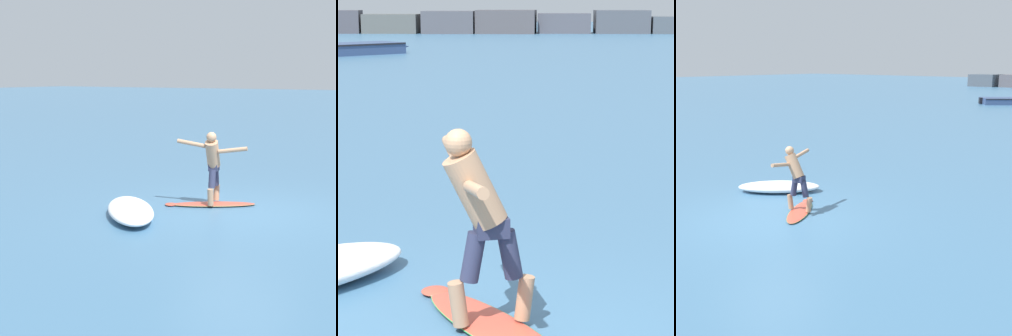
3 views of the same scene
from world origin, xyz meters
TOP-DOWN VIEW (x-y plane):
  - ground_plane at (0.00, 0.00)m, footprint 200.00×200.00m
  - surfboard at (0.22, 0.72)m, footprint 1.46×1.88m
  - surfer at (0.14, 0.66)m, footprint 0.81×1.52m
  - wave_foam_at_tail at (-1.62, 1.60)m, footprint 2.33×2.25m

SIDE VIEW (x-z plane):
  - ground_plane at x=0.00m, z-range 0.00..0.00m
  - surfboard at x=0.22m, z-range -0.07..0.13m
  - wave_foam_at_tail at x=-1.62m, z-range 0.00..0.30m
  - surfer at x=0.14m, z-range 0.20..1.80m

